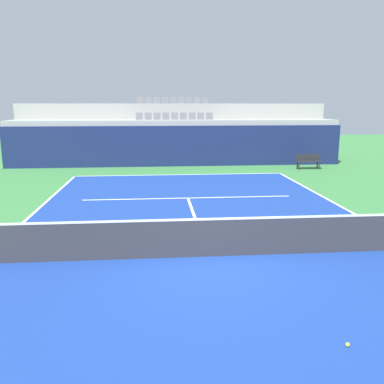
{
  "coord_description": "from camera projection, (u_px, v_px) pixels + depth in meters",
  "views": [
    {
      "loc": [
        -1.26,
        -9.31,
        3.63
      ],
      "look_at": [
        -0.23,
        2.0,
        1.2
      ],
      "focal_mm": 38.05,
      "sensor_mm": 36.0,
      "label": 1
    }
  ],
  "objects": [
    {
      "name": "seating_row_upper",
      "position": [
        173.0,
        102.0,
        27.64
      ],
      "size": [
        4.86,
        0.44,
        0.44
      ],
      "color": "slate",
      "rests_on": "stands_tier_upper"
    },
    {
      "name": "ground_plane",
      "position": [
        209.0,
        257.0,
        9.94
      ],
      "size": [
        80.0,
        80.0,
        0.0
      ],
      "primitive_type": "plane",
      "color": "#387A3D"
    },
    {
      "name": "seating_row_lower",
      "position": [
        175.0,
        118.0,
        25.51
      ],
      "size": [
        4.86,
        0.44,
        0.44
      ],
      "color": "slate",
      "rests_on": "stands_tier_lower"
    },
    {
      "name": "back_wall",
      "position": [
        176.0,
        146.0,
        24.45
      ],
      "size": [
        20.24,
        0.3,
        2.42
      ],
      "primitive_type": "cube",
      "color": "navy",
      "rests_on": "ground_plane"
    },
    {
      "name": "centre_service_line",
      "position": [
        196.0,
        220.0,
        13.06
      ],
      "size": [
        0.1,
        6.4,
        0.0
      ],
      "primitive_type": "cube",
      "color": "white",
      "rests_on": "court_surface"
    },
    {
      "name": "tennis_net",
      "position": [
        209.0,
        237.0,
        9.83
      ],
      "size": [
        11.08,
        0.08,
        1.07
      ],
      "color": "black",
      "rests_on": "court_surface"
    },
    {
      "name": "tennis_ball_0",
      "position": [
        348.0,
        345.0,
        6.22
      ],
      "size": [
        0.07,
        0.07,
        0.07
      ],
      "primitive_type": "sphere",
      "color": "#CCE033",
      "rests_on": "court_surface"
    },
    {
      "name": "service_line_far",
      "position": [
        188.0,
        198.0,
        16.17
      ],
      "size": [
        8.26,
        0.1,
        0.0
      ],
      "primitive_type": "cube",
      "color": "white",
      "rests_on": "court_surface"
    },
    {
      "name": "court_surface",
      "position": [
        209.0,
        257.0,
        9.94
      ],
      "size": [
        11.0,
        24.0,
        0.01
      ],
      "primitive_type": "cube",
      "color": "navy",
      "rests_on": "ground_plane"
    },
    {
      "name": "stands_tier_upper",
      "position": [
        173.0,
        131.0,
        27.96
      ],
      "size": [
        20.24,
        2.4,
        3.73
      ],
      "primitive_type": "cube",
      "color": "#9E9E99",
      "rests_on": "ground_plane"
    },
    {
      "name": "player_bench",
      "position": [
        308.0,
        160.0,
        23.52
      ],
      "size": [
        1.5,
        0.4,
        0.85
      ],
      "color": "#232328",
      "rests_on": "ground_plane"
    },
    {
      "name": "baseline_far",
      "position": [
        179.0,
        175.0,
        21.58
      ],
      "size": [
        11.0,
        0.1,
        0.0
      ],
      "primitive_type": "cube",
      "color": "white",
      "rests_on": "court_surface"
    },
    {
      "name": "stands_tier_lower",
      "position": [
        175.0,
        142.0,
        25.73
      ],
      "size": [
        20.24,
        2.4,
        2.73
      ],
      "primitive_type": "cube",
      "color": "#9E9E99",
      "rests_on": "ground_plane"
    }
  ]
}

